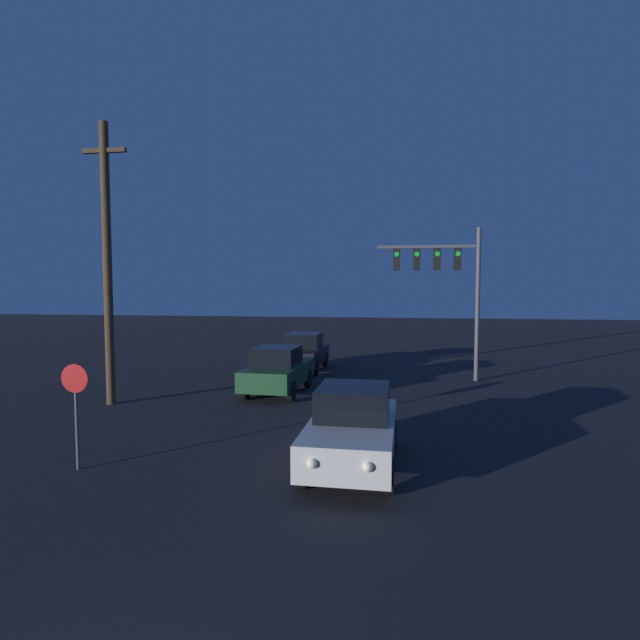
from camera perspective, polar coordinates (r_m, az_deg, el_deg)
name	(u,v)px	position (r m, az deg, el deg)	size (l,w,h in m)	color
car_near	(353,428)	(10.88, 3.74, -12.19)	(1.86, 4.13, 1.70)	beige
car_mid	(278,370)	(18.10, -4.83, -5.73)	(1.97, 4.18, 1.70)	#1E4728
car_far	(303,352)	(22.90, -1.90, -3.70)	(1.88, 4.14, 1.70)	black
traffic_signal_mast	(445,275)	(21.05, 14.15, 5.06)	(4.17, 0.30, 6.22)	#4C4C51
stop_sign	(76,398)	(11.67, -26.14, -7.99)	(0.60, 0.07, 2.24)	#4C4C51
utility_pole	(107,261)	(17.55, -23.13, 6.23)	(1.46, 0.28, 9.06)	#4C3823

